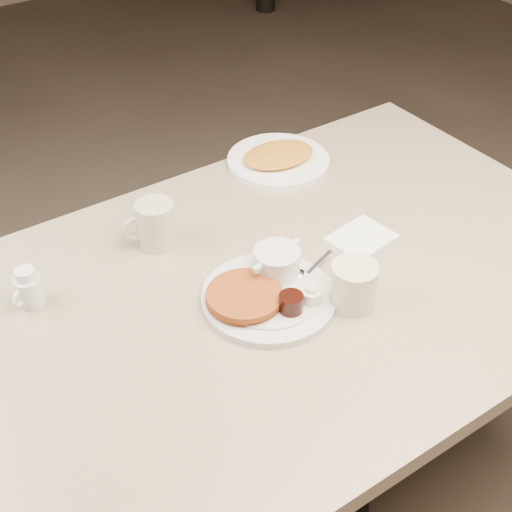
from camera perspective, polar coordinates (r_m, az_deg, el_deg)
diner_table at (r=1.50m, az=0.43°, el=-7.55°), size 1.50×0.90×0.75m
main_plate at (r=1.35m, az=0.92°, el=-2.64°), size 0.34×0.31×0.07m
coffee_mug_near at (r=1.33m, az=7.91°, el=-2.23°), size 0.13×0.11×0.09m
napkin at (r=1.50m, az=8.46°, el=1.27°), size 0.14×0.12×0.02m
coffee_mug_far at (r=1.48m, az=-8.17°, el=2.51°), size 0.12×0.10×0.10m
creamer_left at (r=1.39m, az=-17.84°, el=-2.49°), size 0.07×0.06×0.08m
hash_plate at (r=1.75m, az=1.81°, el=7.82°), size 0.26×0.26×0.04m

